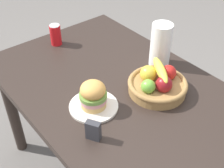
# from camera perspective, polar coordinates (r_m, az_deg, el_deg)

# --- Properties ---
(dining_table) EXTENTS (1.40, 0.90, 0.75)m
(dining_table) POSITION_cam_1_polar(r_m,az_deg,el_deg) (1.58, 1.20, -3.55)
(dining_table) COLOR #2D231E
(dining_table) RESTS_ON ground_plane
(plate) EXTENTS (0.23, 0.23, 0.01)m
(plate) POSITION_cam_1_polar(r_m,az_deg,el_deg) (1.40, -3.47, -4.19)
(plate) COLOR silver
(plate) RESTS_ON dining_table
(sandwich) EXTENTS (0.13, 0.13, 0.13)m
(sandwich) POSITION_cam_1_polar(r_m,az_deg,el_deg) (1.36, -3.58, -2.00)
(sandwich) COLOR #DBAD60
(sandwich) RESTS_ON plate
(soda_can) EXTENTS (0.07, 0.07, 0.13)m
(soda_can) POSITION_cam_1_polar(r_m,az_deg,el_deg) (1.86, -10.58, 9.11)
(soda_can) COLOR red
(soda_can) RESTS_ON dining_table
(fruit_basket) EXTENTS (0.29, 0.29, 0.13)m
(fruit_basket) POSITION_cam_1_polar(r_m,az_deg,el_deg) (1.48, 8.58, 0.10)
(fruit_basket) COLOR #9E7542
(fruit_basket) RESTS_ON dining_table
(paper_towel_roll) EXTENTS (0.11, 0.11, 0.24)m
(paper_towel_roll) POSITION_cam_1_polar(r_m,az_deg,el_deg) (1.64, 9.16, 7.27)
(paper_towel_roll) COLOR white
(paper_towel_roll) RESTS_ON dining_table
(napkin_holder) EXTENTS (0.07, 0.06, 0.09)m
(napkin_holder) POSITION_cam_1_polar(r_m,az_deg,el_deg) (1.24, -3.55, -8.75)
(napkin_holder) COLOR #333338
(napkin_holder) RESTS_ON dining_table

